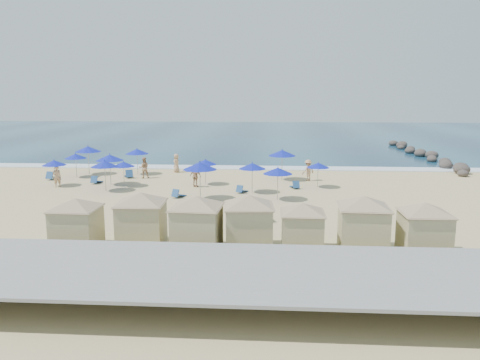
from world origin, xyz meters
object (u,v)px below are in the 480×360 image
cabana_4 (302,221)px  beachgoer_4 (176,163)px  umbrella_7 (205,162)px  beachgoer_1 (144,168)px  beachgoer_0 (57,176)px  beachgoer_2 (196,176)px  cabana_0 (76,217)px  cabana_1 (141,212)px  umbrella_11 (278,171)px  cabana_3 (249,215)px  umbrella_2 (110,158)px  cabana_5 (363,217)px  umbrella_6 (200,166)px  umbrella_5 (123,164)px  umbrella_0 (76,156)px  umbrella_3 (105,164)px  cabana_2 (197,217)px  trash_bin (258,214)px  rock_jetty (424,154)px  umbrella_1 (54,163)px  umbrella_10 (318,165)px  umbrella_9 (282,153)px  umbrella_4 (137,151)px  beachgoer_3 (308,170)px  umbrella_8 (252,166)px  cabana_6 (425,223)px  umbrella_12 (88,149)px

cabana_4 → beachgoer_4: cabana_4 is taller
umbrella_7 → beachgoer_1: (-5.82, 2.60, -0.92)m
beachgoer_0 → beachgoer_1: bearing=-179.4°
beachgoer_2 → cabana_0: bearing=101.7°
cabana_1 → umbrella_11: (6.70, 10.50, 0.40)m
cabana_3 → umbrella_2: (-12.03, 15.48, 0.56)m
cabana_5 → umbrella_6: (-9.24, 10.51, 0.69)m
cabana_4 → umbrella_5: size_ratio=1.97×
umbrella_0 → umbrella_3: 7.42m
umbrella_0 → beachgoer_1: (6.12, -0.01, -0.97)m
cabana_2 → umbrella_7: cabana_2 is taller
trash_bin → beachgoer_1: (-10.44, 13.68, 0.48)m
umbrella_0 → umbrella_7: umbrella_0 is taller
cabana_3 → beachgoer_2: size_ratio=2.71×
cabana_2 → rock_jetty: bearing=58.5°
umbrella_0 → umbrella_6: 14.79m
umbrella_2 → beachgoer_0: bearing=-162.7°
cabana_4 → umbrella_1: bearing=141.9°
umbrella_6 → cabana_5: bearing=-48.7°
cabana_1 → cabana_4: cabana_1 is taller
umbrella_6 → beachgoer_1: size_ratio=1.48×
cabana_5 → umbrella_1: cabana_5 is taller
cabana_4 → umbrella_7: size_ratio=1.93×
umbrella_3 → umbrella_10: (16.28, 2.48, -0.32)m
umbrella_3 → beachgoer_0: umbrella_3 is taller
umbrella_2 → umbrella_9: bearing=12.4°
cabana_0 → umbrella_0: cabana_0 is taller
beachgoer_2 → cabana_3: bearing=131.7°
umbrella_3 → umbrella_5: size_ratio=1.16×
umbrella_4 → beachgoer_3: (15.46, -2.23, -1.22)m
umbrella_7 → umbrella_9: 6.75m
cabana_2 → cabana_3: (2.40, 0.36, 0.00)m
cabana_4 → umbrella_3: 19.23m
umbrella_7 → beachgoer_4: umbrella_7 is taller
umbrella_1 → beachgoer_1: size_ratio=1.18×
umbrella_8 → umbrella_7: bearing=143.2°
cabana_5 → umbrella_9: 18.80m
cabana_6 → beachgoer_4: (-15.89, 22.32, -0.69)m
cabana_5 → beachgoer_3: size_ratio=2.59×
trash_bin → umbrella_7: size_ratio=0.42×
umbrella_8 → beachgoer_2: 5.08m
cabana_4 → umbrella_3: bearing=137.0°
umbrella_3 → umbrella_12: bearing=119.7°
cabana_5 → umbrella_7: bearing=121.0°
cabana_3 → beachgoer_4: cabana_3 is taller
cabana_5 → umbrella_5: (-16.05, 14.82, 0.12)m
rock_jetty → beachgoer_3: beachgoer_3 is taller
umbrella_0 → umbrella_9: size_ratio=0.81×
cabana_1 → cabana_2: 2.88m
cabana_2 → umbrella_10: size_ratio=2.26×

